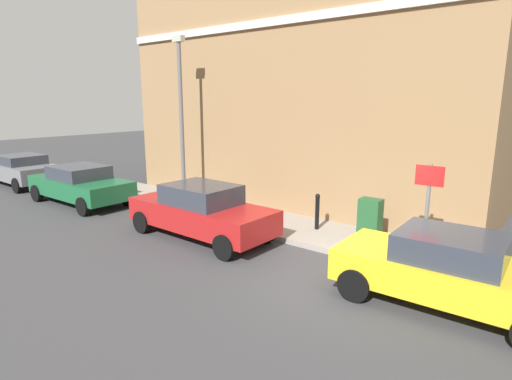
# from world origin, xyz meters

# --- Properties ---
(ground) EXTENTS (80.00, 80.00, 0.00)m
(ground) POSITION_xyz_m (0.00, 0.00, 0.00)
(ground) COLOR #38383A
(sidewalk) EXTENTS (2.21, 30.00, 0.15)m
(sidewalk) POSITION_xyz_m (2.09, 6.00, 0.07)
(sidewalk) COLOR gray
(sidewalk) RESTS_ON ground
(corner_building) EXTENTS (6.22, 13.23, 8.79)m
(corner_building) POSITION_xyz_m (6.26, 4.62, 4.40)
(corner_building) COLOR olive
(corner_building) RESTS_ON ground
(car_yellow) EXTENTS (1.89, 4.02, 1.42)m
(car_yellow) POSITION_xyz_m (-0.01, -1.94, 0.73)
(car_yellow) COLOR gold
(car_yellow) RESTS_ON ground
(car_red) EXTENTS (1.88, 4.42, 1.51)m
(car_red) POSITION_xyz_m (-0.04, 4.47, 0.77)
(car_red) COLOR maroon
(car_red) RESTS_ON ground
(car_green) EXTENTS (1.97, 4.38, 1.41)m
(car_green) POSITION_xyz_m (-0.10, 10.78, 0.74)
(car_green) COLOR #195933
(car_green) RESTS_ON ground
(car_grey) EXTENTS (1.93, 4.34, 1.39)m
(car_grey) POSITION_xyz_m (0.01, 16.09, 0.73)
(car_grey) COLOR slate
(car_grey) RESTS_ON ground
(utility_cabinet) EXTENTS (0.46, 0.61, 1.15)m
(utility_cabinet) POSITION_xyz_m (2.13, 0.48, 0.68)
(utility_cabinet) COLOR #1E4C28
(utility_cabinet) RESTS_ON sidewalk
(bollard_near_cabinet) EXTENTS (0.14, 0.14, 1.04)m
(bollard_near_cabinet) POSITION_xyz_m (2.23, 2.10, 0.70)
(bollard_near_cabinet) COLOR black
(bollard_near_cabinet) RESTS_ON sidewalk
(street_sign) EXTENTS (0.08, 0.60, 2.30)m
(street_sign) POSITION_xyz_m (1.34, -1.11, 1.66)
(street_sign) COLOR #59595B
(street_sign) RESTS_ON sidewalk
(lamppost) EXTENTS (0.20, 0.44, 5.72)m
(lamppost) POSITION_xyz_m (1.99, 7.45, 3.30)
(lamppost) COLOR #59595B
(lamppost) RESTS_ON sidewalk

